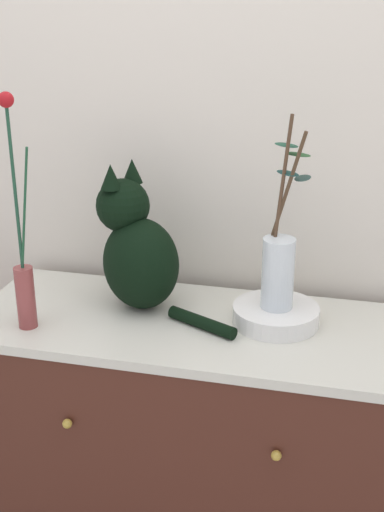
# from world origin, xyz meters

# --- Properties ---
(wall_back) EXTENTS (4.40, 0.08, 2.60)m
(wall_back) POSITION_xyz_m (0.00, 0.31, 1.30)
(wall_back) COLOR silver
(wall_back) RESTS_ON ground_plane
(sideboard) EXTENTS (1.15, 0.48, 0.86)m
(sideboard) POSITION_xyz_m (0.00, -0.00, 0.43)
(sideboard) COLOR #462117
(sideboard) RESTS_ON ground_plane
(cat_sitting) EXTENTS (0.42, 0.27, 0.39)m
(cat_sitting) POSITION_xyz_m (-0.16, 0.06, 1.02)
(cat_sitting) COLOR black
(cat_sitting) RESTS_ON sideboard
(vase_slim_green) EXTENTS (0.07, 0.05, 0.58)m
(vase_slim_green) POSITION_xyz_m (-0.39, -0.12, 1.01)
(vase_slim_green) COLOR brown
(vase_slim_green) RESTS_ON sideboard
(bowl_porcelain) EXTENTS (0.22, 0.22, 0.05)m
(bowl_porcelain) POSITION_xyz_m (0.21, 0.04, 0.88)
(bowl_porcelain) COLOR white
(bowl_porcelain) RESTS_ON sideboard
(vase_glass_clear) EXTENTS (0.11, 0.14, 0.48)m
(vase_glass_clear) POSITION_xyz_m (0.21, 0.05, 1.02)
(vase_glass_clear) COLOR silver
(vase_glass_clear) RESTS_ON bowl_porcelain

